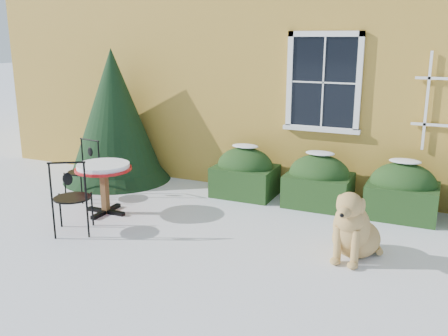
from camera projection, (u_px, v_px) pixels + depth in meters
The scene contains 8 objects.
ground at pixel (192, 254), 6.41m from camera, with size 80.00×80.00×0.00m, color white.
house at pixel (329, 14), 11.75m from camera, with size 12.40×8.40×6.40m.
hedge_row at pixel (359, 187), 7.89m from camera, with size 4.95×0.80×0.91m.
evergreen_shrub at pixel (115, 128), 9.51m from camera, with size 2.07×2.07×2.50m.
bistro_table at pixel (104, 172), 7.71m from camera, with size 0.87×0.87×0.81m.
patio_chair_near at pixel (72, 196), 6.94m from camera, with size 0.66×0.66×1.09m.
patio_chair_far at pixel (84, 170), 8.52m from camera, with size 0.51×0.51×1.00m.
dog at pixel (353, 230), 6.18m from camera, with size 0.69×1.02×0.94m.
Camera 1 is at (2.82, -5.22, 2.71)m, focal length 40.00 mm.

